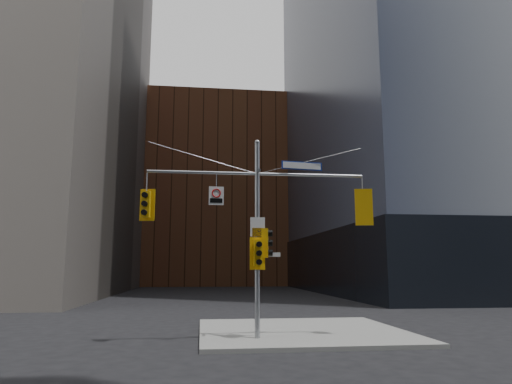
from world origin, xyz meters
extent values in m
plane|color=black|center=(0.00, 0.00, 0.00)|extent=(160.00, 160.00, 0.00)
cube|color=gray|center=(2.00, 4.00, 0.07)|extent=(8.00, 8.00, 0.15)
cube|color=black|center=(28.00, 32.00, 3.00)|extent=(36.40, 36.40, 6.00)
cube|color=brown|center=(0.00, 58.00, 14.00)|extent=(26.00, 20.00, 28.00)
cylinder|color=#989BA1|center=(0.00, 2.00, 3.60)|extent=(0.18, 0.18, 7.20)
sphere|color=#989BA1|center=(0.00, 2.00, 7.20)|extent=(0.20, 0.20, 0.20)
cylinder|color=#989BA1|center=(-2.00, 2.00, 6.00)|extent=(4.00, 0.11, 0.11)
cylinder|color=#989BA1|center=(2.00, 2.00, 6.00)|extent=(4.00, 0.11, 0.11)
cylinder|color=#989BA1|center=(0.00, 1.65, 6.00)|extent=(0.10, 0.70, 0.10)
cylinder|color=#989BA1|center=(-2.00, 2.00, 6.55)|extent=(4.00, 0.02, 1.12)
cylinder|color=#989BA1|center=(2.00, 2.00, 6.55)|extent=(4.00, 0.02, 1.12)
cube|color=#E4A40C|center=(-3.98, 2.00, 4.80)|extent=(0.34, 0.27, 0.93)
cube|color=#E4A40C|center=(-3.95, 2.16, 4.80)|extent=(0.54, 0.15, 1.15)
cylinder|color=black|center=(-4.02, 1.83, 5.11)|extent=(0.22, 0.18, 0.19)
cylinder|color=black|center=(-4.00, 1.90, 5.11)|extent=(0.17, 0.05, 0.17)
cylinder|color=black|center=(-4.02, 1.83, 4.80)|extent=(0.22, 0.18, 0.19)
cylinder|color=black|center=(-4.00, 1.90, 4.80)|extent=(0.17, 0.05, 0.17)
cylinder|color=black|center=(-4.02, 1.83, 4.49)|extent=(0.22, 0.18, 0.19)
cylinder|color=black|center=(-4.00, 1.90, 4.49)|extent=(0.17, 0.05, 0.17)
cube|color=#E4A40C|center=(4.01, 2.00, 4.80)|extent=(0.40, 0.32, 1.10)
cube|color=#E4A40C|center=(3.98, 1.81, 4.80)|extent=(0.65, 0.17, 1.37)
cylinder|color=black|center=(4.05, 2.21, 5.17)|extent=(0.26, 0.21, 0.23)
cylinder|color=black|center=(4.04, 2.12, 5.17)|extent=(0.20, 0.06, 0.20)
cylinder|color=black|center=(4.05, 2.21, 4.80)|extent=(0.26, 0.21, 0.23)
cylinder|color=black|center=(4.04, 2.12, 4.80)|extent=(0.20, 0.06, 0.20)
cylinder|color=black|center=(4.05, 2.21, 4.43)|extent=(0.26, 0.21, 0.23)
cylinder|color=black|center=(4.04, 2.12, 4.43)|extent=(0.20, 0.06, 0.20)
cube|color=#E4A40C|center=(0.28, 2.00, 3.45)|extent=(0.30, 0.38, 1.04)
cylinder|color=black|center=(0.48, 1.96, 3.80)|extent=(0.20, 0.24, 0.22)
cylinder|color=black|center=(0.40, 1.98, 3.80)|extent=(0.05, 0.19, 0.19)
cylinder|color=black|center=(0.48, 1.96, 3.45)|extent=(0.20, 0.24, 0.22)
cylinder|color=black|center=(0.40, 1.98, 3.45)|extent=(0.05, 0.19, 0.19)
cylinder|color=black|center=(0.48, 1.96, 3.11)|extent=(0.20, 0.24, 0.22)
cylinder|color=#0CE559|center=(0.40, 1.98, 3.11)|extent=(0.05, 0.19, 0.19)
cube|color=#E4A40C|center=(0.00, 1.72, 3.08)|extent=(0.31, 0.23, 0.93)
cube|color=#E4A40C|center=(-0.01, 1.88, 3.08)|extent=(0.55, 0.06, 1.15)
cylinder|color=black|center=(0.01, 1.54, 3.39)|extent=(0.20, 0.15, 0.20)
cylinder|color=black|center=(0.01, 1.61, 3.39)|extent=(0.17, 0.03, 0.17)
cylinder|color=black|center=(0.01, 1.54, 3.08)|extent=(0.20, 0.15, 0.20)
cylinder|color=black|center=(0.01, 1.61, 3.08)|extent=(0.17, 0.03, 0.17)
cylinder|color=black|center=(0.01, 1.54, 2.77)|extent=(0.20, 0.15, 0.20)
cylinder|color=black|center=(0.01, 1.61, 2.77)|extent=(0.17, 0.03, 0.17)
cube|color=#102A9A|center=(1.69, 2.00, 6.35)|extent=(1.58, 0.25, 0.31)
cube|color=silver|center=(1.69, 1.98, 6.35)|extent=(1.48, 0.21, 0.24)
cube|color=silver|center=(-1.50, 1.98, 5.15)|extent=(0.54, 0.07, 0.68)
torus|color=#B20A0A|center=(-1.50, 1.96, 5.24)|extent=(0.34, 0.07, 0.33)
cube|color=black|center=(-1.50, 1.96, 4.97)|extent=(0.45, 0.05, 0.16)
cube|color=silver|center=(0.00, 1.88, 4.02)|extent=(0.53, 0.03, 0.69)
cube|color=#D88C00|center=(0.00, 1.86, 3.83)|extent=(0.39, 0.01, 0.31)
cube|color=silver|center=(0.45, 2.00, 3.04)|extent=(0.78, 0.10, 0.16)
cube|color=#145926|center=(0.00, 2.45, 2.79)|extent=(0.04, 0.66, 0.13)
camera|label=1|loc=(-2.00, -14.39, 2.59)|focal=32.00mm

